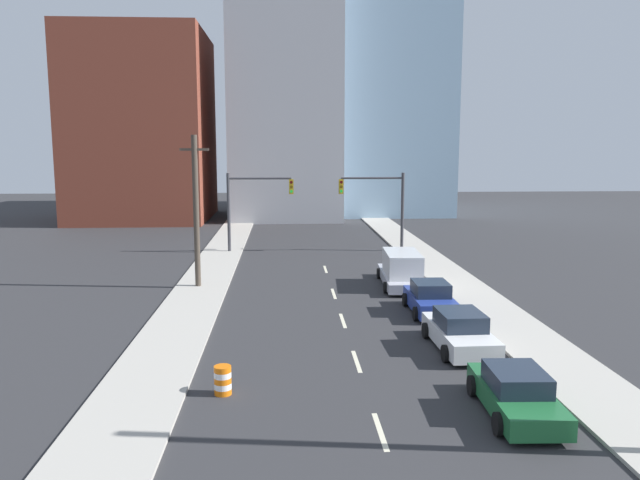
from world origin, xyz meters
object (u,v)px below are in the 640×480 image
traffic_signal_left (248,200)px  sedan_blue (430,299)px  utility_pole_left_mid (196,211)px  box_truck_silver (402,270)px  traffic_signal_right (383,200)px  sedan_white (460,332)px  traffic_barrel (223,380)px  sedan_green (516,394)px

traffic_signal_left → sedan_blue: 20.70m
utility_pole_left_mid → sedan_blue: 13.89m
utility_pole_left_mid → box_truck_silver: utility_pole_left_mid is taller
traffic_signal_left → traffic_signal_right: bearing=0.0°
traffic_signal_left → sedan_white: (9.60, -23.41, -3.25)m
traffic_barrel → sedan_blue: (9.03, 9.51, 0.22)m
sedan_blue → utility_pole_left_mid: bearing=153.5°
sedan_white → traffic_signal_left: bearing=110.9°
sedan_white → traffic_barrel: bearing=-156.8°
sedan_blue → box_truck_silver: (-0.29, 5.85, 0.25)m
sedan_blue → traffic_barrel: bearing=-133.0°
traffic_signal_left → utility_pole_left_mid: size_ratio=0.70×
sedan_blue → sedan_white: bearing=-90.4°
sedan_green → utility_pole_left_mid: bearing=126.0°
sedan_white → sedan_blue: size_ratio=1.11×
sedan_blue → box_truck_silver: box_truck_silver is taller
traffic_signal_right → sedan_green: bearing=-91.2°
sedan_green → sedan_blue: sedan_blue is taller
sedan_green → sedan_blue: size_ratio=1.06×
utility_pole_left_mid → sedan_green: 21.54m
utility_pole_left_mid → traffic_barrel: utility_pole_left_mid is taller
sedan_white → box_truck_silver: size_ratio=0.76×
box_truck_silver → sedan_white: bearing=-85.9°
traffic_signal_left → traffic_barrel: (0.66, -27.51, -3.47)m
traffic_barrel → box_truck_silver: 17.68m
traffic_signal_right → traffic_barrel: bearing=-109.2°
traffic_signal_right → traffic_barrel: size_ratio=6.31×
traffic_barrel → box_truck_silver: size_ratio=0.15×
sedan_white → sedan_blue: 5.42m
sedan_green → sedan_white: bearing=92.0°
traffic_signal_left → sedan_white: 25.51m
traffic_signal_left → sedan_blue: size_ratio=1.38×
traffic_signal_right → sedan_green: traffic_signal_right is taller
traffic_signal_left → box_truck_silver: traffic_signal_left is taller
traffic_barrel → sedan_green: (8.92, -2.02, 0.17)m
traffic_signal_left → sedan_green: bearing=-72.0°
traffic_barrel → sedan_blue: bearing=46.5°
traffic_signal_right → box_truck_silver: bearing=-93.9°
traffic_signal_right → sedan_white: size_ratio=1.25×
utility_pole_left_mid → box_truck_silver: bearing=-1.1°
traffic_signal_left → box_truck_silver: (9.40, -12.15, -3.00)m
sedan_white → box_truck_silver: bearing=89.6°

